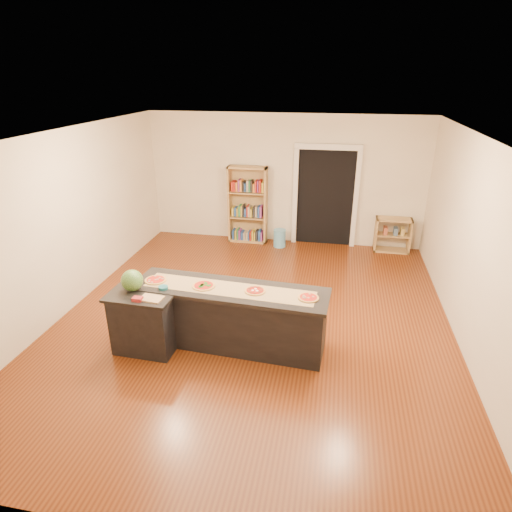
% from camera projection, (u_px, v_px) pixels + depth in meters
% --- Properties ---
extents(room, '(6.00, 7.00, 2.80)m').
position_uv_depth(room, '(253.00, 236.00, 6.15)').
color(room, '#ECE1C6').
rests_on(room, ground).
extents(doorway, '(1.40, 0.09, 2.21)m').
position_uv_depth(doorway, '(326.00, 191.00, 9.20)').
color(doorway, black).
rests_on(doorway, room).
extents(kitchen_island, '(2.68, 0.73, 0.89)m').
position_uv_depth(kitchen_island, '(230.00, 316.00, 5.94)').
color(kitchen_island, black).
rests_on(kitchen_island, ground).
extents(side_counter, '(0.88, 0.65, 0.87)m').
position_uv_depth(side_counter, '(146.00, 320.00, 5.86)').
color(side_counter, black).
rests_on(side_counter, ground).
extents(bookshelf, '(0.85, 0.30, 1.71)m').
position_uv_depth(bookshelf, '(248.00, 205.00, 9.48)').
color(bookshelf, tan).
rests_on(bookshelf, ground).
extents(low_shelf, '(0.74, 0.32, 0.74)m').
position_uv_depth(low_shelf, '(392.00, 235.00, 9.12)').
color(low_shelf, tan).
rests_on(low_shelf, ground).
extents(waste_bin, '(0.27, 0.27, 0.39)m').
position_uv_depth(waste_bin, '(280.00, 238.00, 9.43)').
color(waste_bin, '#5BA4CC').
rests_on(waste_bin, ground).
extents(kraft_paper, '(2.35, 0.56, 0.00)m').
position_uv_depth(kraft_paper, '(229.00, 289.00, 5.75)').
color(kraft_paper, olive).
rests_on(kraft_paper, kitchen_island).
extents(watermelon, '(0.29, 0.29, 0.29)m').
position_uv_depth(watermelon, '(132.00, 280.00, 5.69)').
color(watermelon, '#144214').
rests_on(watermelon, side_counter).
extents(cutting_board, '(0.31, 0.23, 0.02)m').
position_uv_depth(cutting_board, '(151.00, 298.00, 5.52)').
color(cutting_board, tan).
rests_on(cutting_board, side_counter).
extents(package_red, '(0.13, 0.09, 0.05)m').
position_uv_depth(package_red, '(137.00, 299.00, 5.47)').
color(package_red, maroon).
rests_on(package_red, side_counter).
extents(package_teal, '(0.13, 0.13, 0.05)m').
position_uv_depth(package_teal, '(163.00, 288.00, 5.75)').
color(package_teal, '#195966').
rests_on(package_teal, side_counter).
extents(pizza_a, '(0.29, 0.29, 0.02)m').
position_uv_depth(pizza_a, '(156.00, 280.00, 5.97)').
color(pizza_a, '#B28944').
rests_on(pizza_a, kitchen_island).
extents(pizza_b, '(0.29, 0.29, 0.02)m').
position_uv_depth(pizza_b, '(204.00, 286.00, 5.81)').
color(pizza_b, '#B28944').
rests_on(pizza_b, kitchen_island).
extents(pizza_c, '(0.26, 0.26, 0.02)m').
position_uv_depth(pizza_c, '(255.00, 291.00, 5.68)').
color(pizza_c, '#B28944').
rests_on(pizza_c, kitchen_island).
extents(pizza_d, '(0.26, 0.26, 0.02)m').
position_uv_depth(pizza_d, '(308.00, 298.00, 5.51)').
color(pizza_d, '#B28944').
rests_on(pizza_d, kitchen_island).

